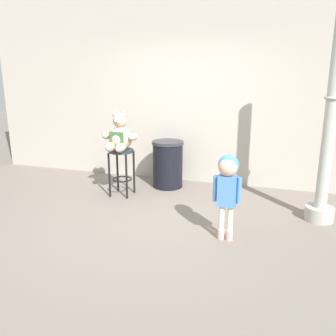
{
  "coord_description": "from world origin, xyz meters",
  "views": [
    {
      "loc": [
        1.53,
        -3.84,
        1.83
      ],
      "look_at": [
        0.15,
        0.5,
        0.61
      ],
      "focal_mm": 37.75,
      "sensor_mm": 36.0,
      "label": 1
    }
  ],
  "objects_px": {
    "lamppost": "(328,140)",
    "trash_bin": "(168,164)",
    "bar_stool_with_teddy": "(121,163)",
    "teddy_bear": "(120,136)",
    "child_walking": "(228,179)"
  },
  "relations": [
    {
      "from": "lamppost",
      "to": "trash_bin",
      "type": "bearing_deg",
      "value": 162.02
    },
    {
      "from": "bar_stool_with_teddy",
      "to": "teddy_bear",
      "type": "xyz_separation_m",
      "value": [
        0.0,
        -0.03,
        0.42
      ]
    },
    {
      "from": "child_walking",
      "to": "lamppost",
      "type": "relative_size",
      "value": 0.37
    },
    {
      "from": "teddy_bear",
      "to": "lamppost",
      "type": "height_order",
      "value": "lamppost"
    },
    {
      "from": "bar_stool_with_teddy",
      "to": "child_walking",
      "type": "distance_m",
      "value": 2.06
    },
    {
      "from": "child_walking",
      "to": "trash_bin",
      "type": "bearing_deg",
      "value": -67.57
    },
    {
      "from": "teddy_bear",
      "to": "trash_bin",
      "type": "distance_m",
      "value": 0.99
    },
    {
      "from": "teddy_bear",
      "to": "child_walking",
      "type": "height_order",
      "value": "teddy_bear"
    },
    {
      "from": "bar_stool_with_teddy",
      "to": "teddy_bear",
      "type": "height_order",
      "value": "teddy_bear"
    },
    {
      "from": "child_walking",
      "to": "trash_bin",
      "type": "height_order",
      "value": "child_walking"
    },
    {
      "from": "child_walking",
      "to": "lamppost",
      "type": "xyz_separation_m",
      "value": [
        1.07,
        0.9,
        0.33
      ]
    },
    {
      "from": "teddy_bear",
      "to": "lamppost",
      "type": "bearing_deg",
      "value": -2.27
    },
    {
      "from": "bar_stool_with_teddy",
      "to": "child_walking",
      "type": "relative_size",
      "value": 0.73
    },
    {
      "from": "lamppost",
      "to": "child_walking",
      "type": "bearing_deg",
      "value": -139.83
    },
    {
      "from": "trash_bin",
      "to": "lamppost",
      "type": "height_order",
      "value": "lamppost"
    }
  ]
}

